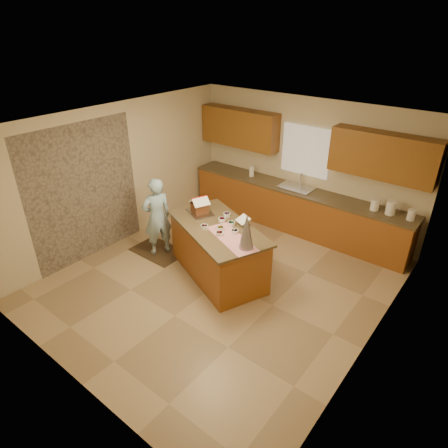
# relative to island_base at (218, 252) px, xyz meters

# --- Properties ---
(floor) EXTENTS (5.50, 5.50, 0.00)m
(floor) POSITION_rel_island_base_xyz_m (0.18, -0.14, -0.46)
(floor) COLOR tan
(floor) RESTS_ON ground
(ceiling) EXTENTS (5.50, 5.50, 0.00)m
(ceiling) POSITION_rel_island_base_xyz_m (0.18, -0.14, 2.24)
(ceiling) COLOR silver
(ceiling) RESTS_ON floor
(wall_back) EXTENTS (5.50, 5.50, 0.00)m
(wall_back) POSITION_rel_island_base_xyz_m (0.18, 2.61, 0.89)
(wall_back) COLOR beige
(wall_back) RESTS_ON floor
(wall_front) EXTENTS (5.50, 5.50, 0.00)m
(wall_front) POSITION_rel_island_base_xyz_m (0.18, -2.89, 0.89)
(wall_front) COLOR beige
(wall_front) RESTS_ON floor
(wall_left) EXTENTS (5.50, 5.50, 0.00)m
(wall_left) POSITION_rel_island_base_xyz_m (-2.32, -0.14, 0.89)
(wall_left) COLOR beige
(wall_left) RESTS_ON floor
(wall_right) EXTENTS (5.50, 5.50, 0.00)m
(wall_right) POSITION_rel_island_base_xyz_m (2.68, -0.14, 0.89)
(wall_right) COLOR beige
(wall_right) RESTS_ON floor
(stone_accent) EXTENTS (0.00, 2.50, 2.50)m
(stone_accent) POSITION_rel_island_base_xyz_m (-2.30, -0.94, 0.79)
(stone_accent) COLOR gray
(stone_accent) RESTS_ON wall_left
(window_curtain) EXTENTS (1.05, 0.03, 1.00)m
(window_curtain) POSITION_rel_island_base_xyz_m (0.18, 2.58, 1.19)
(window_curtain) COLOR white
(window_curtain) RESTS_ON wall_back
(back_counter_base) EXTENTS (4.80, 0.60, 0.88)m
(back_counter_base) POSITION_rel_island_base_xyz_m (0.18, 2.31, -0.02)
(back_counter_base) COLOR brown
(back_counter_base) RESTS_ON floor
(back_counter_top) EXTENTS (4.85, 0.63, 0.04)m
(back_counter_top) POSITION_rel_island_base_xyz_m (0.18, 2.31, 0.44)
(back_counter_top) COLOR brown
(back_counter_top) RESTS_ON back_counter_base
(upper_cabinet_left) EXTENTS (1.85, 0.35, 0.80)m
(upper_cabinet_left) POSITION_rel_island_base_xyz_m (-1.37, 2.43, 1.44)
(upper_cabinet_left) COLOR brown
(upper_cabinet_left) RESTS_ON wall_back
(upper_cabinet_right) EXTENTS (1.85, 0.35, 0.80)m
(upper_cabinet_right) POSITION_rel_island_base_xyz_m (1.73, 2.43, 1.44)
(upper_cabinet_right) COLOR brown
(upper_cabinet_right) RESTS_ON wall_back
(sink) EXTENTS (0.70, 0.45, 0.12)m
(sink) POSITION_rel_island_base_xyz_m (0.18, 2.31, 0.43)
(sink) COLOR silver
(sink) RESTS_ON back_counter_top
(faucet) EXTENTS (0.03, 0.03, 0.28)m
(faucet) POSITION_rel_island_base_xyz_m (0.18, 2.49, 0.60)
(faucet) COLOR silver
(faucet) RESTS_ON back_counter_top
(island_base) EXTENTS (2.09, 1.59, 0.92)m
(island_base) POSITION_rel_island_base_xyz_m (0.00, 0.00, 0.00)
(island_base) COLOR brown
(island_base) RESTS_ON floor
(island_top) EXTENTS (2.20, 1.70, 0.04)m
(island_top) POSITION_rel_island_base_xyz_m (0.00, 0.00, 0.48)
(island_top) COLOR brown
(island_top) RESTS_ON island_base
(table_runner) EXTENTS (1.11, 0.75, 0.01)m
(table_runner) POSITION_rel_island_base_xyz_m (0.43, -0.18, 0.50)
(table_runner) COLOR #B40C1B
(table_runner) RESTS_ON island_top
(baking_tray) EXTENTS (0.58, 0.51, 0.03)m
(baking_tray) POSITION_rel_island_base_xyz_m (-0.55, 0.17, 0.51)
(baking_tray) COLOR silver
(baking_tray) RESTS_ON island_top
(cookbook) EXTENTS (0.28, 0.25, 0.10)m
(cookbook) POSITION_rel_island_base_xyz_m (0.30, 0.30, 0.59)
(cookbook) COLOR white
(cookbook) RESTS_ON island_top
(tinsel_tree) EXTENTS (0.30, 0.30, 0.57)m
(tinsel_tree) POSITION_rel_island_base_xyz_m (0.77, -0.27, 0.79)
(tinsel_tree) COLOR #B4B3C0
(tinsel_tree) RESTS_ON island_top
(rug) EXTENTS (1.02, 0.67, 0.01)m
(rug) POSITION_rel_island_base_xyz_m (-1.38, -0.15, -0.45)
(rug) COLOR black
(rug) RESTS_ON floor
(boy) EXTENTS (0.54, 0.65, 1.51)m
(boy) POSITION_rel_island_base_xyz_m (-1.33, -0.15, 0.31)
(boy) COLOR #99C0DA
(boy) RESTS_ON rug
(canister_a) EXTENTS (0.15, 0.15, 0.21)m
(canister_a) POSITION_rel_island_base_xyz_m (1.80, 2.31, 0.57)
(canister_a) COLOR white
(canister_a) RESTS_ON back_counter_top
(canister_b) EXTENTS (0.17, 0.17, 0.25)m
(canister_b) POSITION_rel_island_base_xyz_m (2.08, 2.31, 0.59)
(canister_b) COLOR white
(canister_b) RESTS_ON back_counter_top
(canister_c) EXTENTS (0.13, 0.13, 0.19)m
(canister_c) POSITION_rel_island_base_xyz_m (2.43, 2.31, 0.56)
(canister_c) COLOR white
(canister_c) RESTS_ON back_counter_top
(paper_towel) EXTENTS (0.11, 0.11, 0.23)m
(paper_towel) POSITION_rel_island_base_xyz_m (-0.93, 2.31, 0.58)
(paper_towel) COLOR white
(paper_towel) RESTS_ON back_counter_top
(gingerbread_house) EXTENTS (0.38, 0.38, 0.29)m
(gingerbread_house) POSITION_rel_island_base_xyz_m (-0.55, 0.17, 0.64)
(gingerbread_house) COLOR brown
(gingerbread_house) RESTS_ON baking_tray
(candy_bowls) EXTENTS (0.61, 0.73, 0.06)m
(candy_bowls) POSITION_rel_island_base_xyz_m (0.08, 0.04, 0.53)
(candy_bowls) COLOR #249C59
(candy_bowls) RESTS_ON island_top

